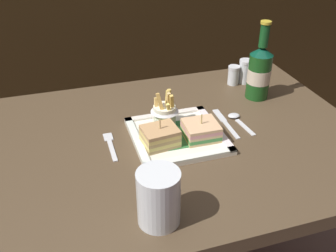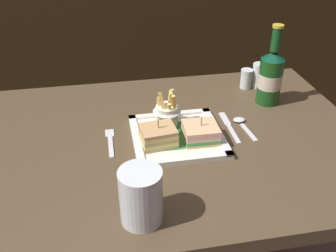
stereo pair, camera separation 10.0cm
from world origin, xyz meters
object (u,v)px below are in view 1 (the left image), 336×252
object	(u,v)px
knife	(225,122)
spoon	(237,118)
salt_shaker	(233,76)
square_plate	(177,136)
fries_cup	(165,111)
fork	(110,145)
beer_bottle	(259,71)
sandwich_half_right	(201,130)
water_glass	(159,201)
dining_table	(160,185)
sandwich_half_left	(160,136)
pepper_shaker	(245,73)

from	to	relation	value
knife	spoon	xyz separation A→B (m)	(0.04, 0.00, 0.00)
knife	salt_shaker	bearing A→B (deg)	59.60
square_plate	fries_cup	world-z (taller)	fries_cup
fork	knife	xyz separation A→B (m)	(0.34, 0.02, 0.00)
beer_bottle	sandwich_half_right	bearing A→B (deg)	-145.53
sandwich_half_right	salt_shaker	bearing A→B (deg)	51.22
sandwich_half_right	beer_bottle	bearing A→B (deg)	34.47
water_glass	salt_shaker	bearing A→B (deg)	51.90
dining_table	sandwich_half_left	bearing A→B (deg)	-100.84
square_plate	spoon	size ratio (longest dim) A/B	1.97
sandwich_half_left	fork	bearing A→B (deg)	158.49
sandwich_half_left	pepper_shaker	bearing A→B (deg)	36.75
sandwich_half_right	pepper_shaker	distance (m)	0.40
fries_cup	beer_bottle	world-z (taller)	beer_bottle
square_plate	fork	xyz separation A→B (m)	(-0.18, 0.02, -0.01)
dining_table	sandwich_half_right	size ratio (longest dim) A/B	12.55
sandwich_half_right	fork	size ratio (longest dim) A/B	0.69
sandwich_half_right	fries_cup	bearing A→B (deg)	129.90
knife	beer_bottle	bearing A→B (deg)	35.69
fries_cup	water_glass	bearing A→B (deg)	-108.77
beer_bottle	salt_shaker	world-z (taller)	beer_bottle
sandwich_half_left	sandwich_half_right	world-z (taller)	sandwich_half_left
beer_bottle	pepper_shaker	xyz separation A→B (m)	(0.01, 0.11, -0.05)
water_glass	spoon	bearing A→B (deg)	43.79
sandwich_half_left	beer_bottle	distance (m)	0.42
sandwich_half_right	knife	xyz separation A→B (m)	(0.10, 0.06, -0.03)
beer_bottle	fries_cup	bearing A→B (deg)	-164.49
fork	knife	bearing A→B (deg)	2.68
salt_shaker	fries_cup	bearing A→B (deg)	-146.50
square_plate	beer_bottle	size ratio (longest dim) A/B	0.97
water_glass	fork	xyz separation A→B (m)	(-0.05, 0.29, -0.05)
fork	spoon	bearing A→B (deg)	2.93
knife	sandwich_half_right	bearing A→B (deg)	-147.59
water_glass	knife	size ratio (longest dim) A/B	0.73
sandwich_half_right	knife	size ratio (longest dim) A/B	0.55
dining_table	spoon	xyz separation A→B (m)	(0.24, 0.03, 0.17)
beer_bottle	fork	distance (m)	0.52
fork	spoon	xyz separation A→B (m)	(0.37, 0.02, 0.00)
square_plate	dining_table	bearing A→B (deg)	171.97
sandwich_half_left	spoon	distance (m)	0.26
fries_cup	fork	world-z (taller)	fries_cup
dining_table	fork	world-z (taller)	fork
sandwich_half_right	knife	distance (m)	0.12
sandwich_half_right	pepper_shaker	world-z (taller)	pepper_shaker
fries_cup	fork	xyz separation A→B (m)	(-0.16, -0.04, -0.05)
dining_table	pepper_shaker	distance (m)	0.50
fries_cup	salt_shaker	world-z (taller)	fries_cup
fork	pepper_shaker	xyz separation A→B (m)	(0.51, 0.24, 0.03)
sandwich_half_right	fork	world-z (taller)	sandwich_half_right
sandwich_half_left	beer_bottle	xyz separation A→B (m)	(0.38, 0.18, 0.06)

